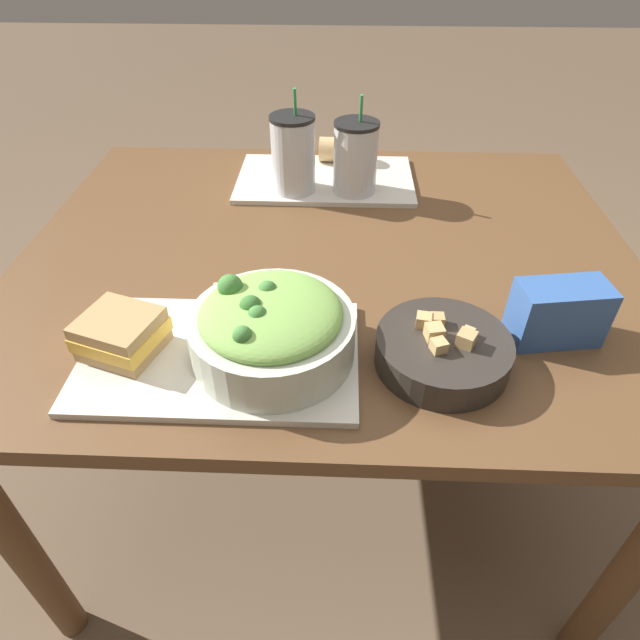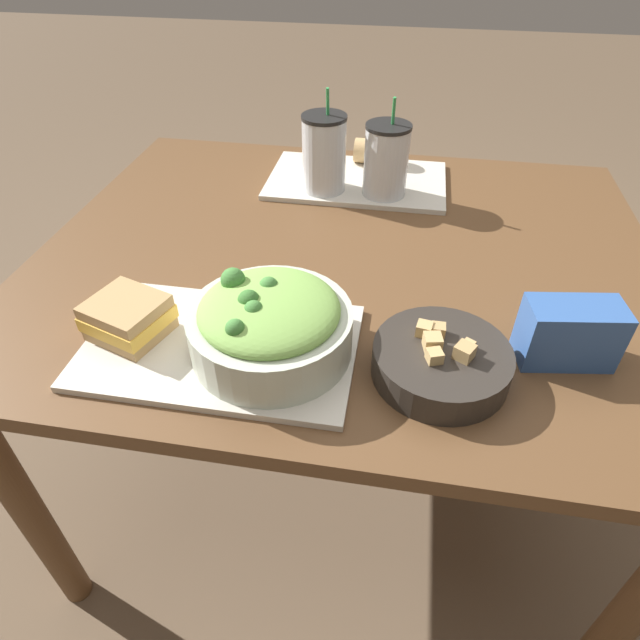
{
  "view_description": "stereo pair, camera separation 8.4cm",
  "coord_description": "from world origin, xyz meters",
  "px_view_note": "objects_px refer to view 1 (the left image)",
  "views": [
    {
      "loc": [
        0.02,
        -0.94,
        1.33
      ],
      "look_at": [
        -0.0,
        -0.29,
        0.79
      ],
      "focal_mm": 30.0,
      "sensor_mm": 36.0,
      "label": 1
    },
    {
      "loc": [
        0.11,
        -0.93,
        1.33
      ],
      "look_at": [
        -0.0,
        -0.29,
        0.79
      ],
      "focal_mm": 30.0,
      "sensor_mm": 36.0,
      "label": 2
    }
  ],
  "objects_px": {
    "baguette_far": "(341,150)",
    "drink_cup_dark": "(293,157)",
    "drink_cup_red": "(355,160)",
    "soup_bowl": "(443,350)",
    "sandwich_near": "(121,334)",
    "baguette_near": "(250,299)",
    "chip_bag": "(558,313)",
    "salad_bowl": "(271,328)"
  },
  "relations": [
    {
      "from": "sandwich_near",
      "to": "baguette_near",
      "type": "height_order",
      "value": "sandwich_near"
    },
    {
      "from": "baguette_near",
      "to": "sandwich_near",
      "type": "bearing_deg",
      "value": 110.85
    },
    {
      "from": "salad_bowl",
      "to": "chip_bag",
      "type": "relative_size",
      "value": 1.67
    },
    {
      "from": "salad_bowl",
      "to": "baguette_near",
      "type": "xyz_separation_m",
      "value": [
        -0.05,
        0.1,
        -0.02
      ]
    },
    {
      "from": "salad_bowl",
      "to": "sandwich_near",
      "type": "relative_size",
      "value": 1.76
    },
    {
      "from": "sandwich_near",
      "to": "drink_cup_dark",
      "type": "xyz_separation_m",
      "value": [
        0.22,
        0.57,
        0.05
      ]
    },
    {
      "from": "sandwich_near",
      "to": "baguette_far",
      "type": "relative_size",
      "value": 1.31
    },
    {
      "from": "salad_bowl",
      "to": "drink_cup_dark",
      "type": "bearing_deg",
      "value": 91.1
    },
    {
      "from": "chip_bag",
      "to": "salad_bowl",
      "type": "bearing_deg",
      "value": -179.57
    },
    {
      "from": "salad_bowl",
      "to": "soup_bowl",
      "type": "relative_size",
      "value": 1.21
    },
    {
      "from": "baguette_far",
      "to": "drink_cup_red",
      "type": "height_order",
      "value": "drink_cup_red"
    },
    {
      "from": "baguette_far",
      "to": "drink_cup_red",
      "type": "bearing_deg",
      "value": -166.09
    },
    {
      "from": "baguette_far",
      "to": "drink_cup_red",
      "type": "distance_m",
      "value": 0.18
    },
    {
      "from": "baguette_far",
      "to": "sandwich_near",
      "type": "bearing_deg",
      "value": 158.46
    },
    {
      "from": "soup_bowl",
      "to": "drink_cup_dark",
      "type": "xyz_separation_m",
      "value": [
        -0.27,
        0.57,
        0.07
      ]
    },
    {
      "from": "sandwich_near",
      "to": "soup_bowl",
      "type": "bearing_deg",
      "value": 18.62
    },
    {
      "from": "drink_cup_red",
      "to": "baguette_near",
      "type": "bearing_deg",
      "value": -110.78
    },
    {
      "from": "salad_bowl",
      "to": "chip_bag",
      "type": "distance_m",
      "value": 0.46
    },
    {
      "from": "baguette_near",
      "to": "baguette_far",
      "type": "xyz_separation_m",
      "value": [
        0.15,
        0.65,
        0.0
      ]
    },
    {
      "from": "baguette_far",
      "to": "drink_cup_dark",
      "type": "distance_m",
      "value": 0.21
    },
    {
      "from": "drink_cup_dark",
      "to": "drink_cup_red",
      "type": "height_order",
      "value": "drink_cup_dark"
    },
    {
      "from": "baguette_near",
      "to": "baguette_far",
      "type": "bearing_deg",
      "value": -19.51
    },
    {
      "from": "soup_bowl",
      "to": "drink_cup_dark",
      "type": "relative_size",
      "value": 0.89
    },
    {
      "from": "soup_bowl",
      "to": "sandwich_near",
      "type": "bearing_deg",
      "value": -179.88
    },
    {
      "from": "chip_bag",
      "to": "drink_cup_red",
      "type": "bearing_deg",
      "value": 114.23
    },
    {
      "from": "sandwich_near",
      "to": "chip_bag",
      "type": "distance_m",
      "value": 0.69
    },
    {
      "from": "baguette_far",
      "to": "drink_cup_red",
      "type": "xyz_separation_m",
      "value": [
        0.03,
        -0.17,
        0.05
      ]
    },
    {
      "from": "sandwich_near",
      "to": "baguette_far",
      "type": "bearing_deg",
      "value": 84.31
    },
    {
      "from": "drink_cup_dark",
      "to": "drink_cup_red",
      "type": "relative_size",
      "value": 1.05
    },
    {
      "from": "baguette_near",
      "to": "drink_cup_dark",
      "type": "xyz_separation_m",
      "value": [
        0.04,
        0.48,
        0.05
      ]
    },
    {
      "from": "chip_bag",
      "to": "baguette_far",
      "type": "bearing_deg",
      "value": 109.45
    },
    {
      "from": "salad_bowl",
      "to": "drink_cup_dark",
      "type": "xyz_separation_m",
      "value": [
        -0.01,
        0.57,
        0.03
      ]
    },
    {
      "from": "soup_bowl",
      "to": "baguette_near",
      "type": "distance_m",
      "value": 0.33
    },
    {
      "from": "sandwich_near",
      "to": "drink_cup_dark",
      "type": "relative_size",
      "value": 0.61
    },
    {
      "from": "salad_bowl",
      "to": "drink_cup_red",
      "type": "height_order",
      "value": "drink_cup_red"
    },
    {
      "from": "salad_bowl",
      "to": "soup_bowl",
      "type": "height_order",
      "value": "salad_bowl"
    },
    {
      "from": "soup_bowl",
      "to": "baguette_far",
      "type": "relative_size",
      "value": 1.9
    },
    {
      "from": "baguette_near",
      "to": "baguette_far",
      "type": "distance_m",
      "value": 0.66
    },
    {
      "from": "soup_bowl",
      "to": "baguette_near",
      "type": "height_order",
      "value": "same"
    },
    {
      "from": "salad_bowl",
      "to": "soup_bowl",
      "type": "xyz_separation_m",
      "value": [
        0.26,
        0.0,
        -0.04
      ]
    },
    {
      "from": "drink_cup_dark",
      "to": "drink_cup_red",
      "type": "distance_m",
      "value": 0.14
    },
    {
      "from": "drink_cup_red",
      "to": "chip_bag",
      "type": "height_order",
      "value": "drink_cup_red"
    }
  ]
}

